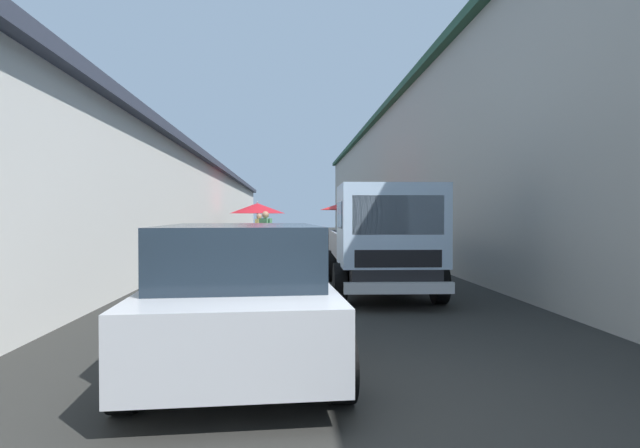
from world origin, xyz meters
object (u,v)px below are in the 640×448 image
vendor_in_shade (265,233)px  fruit_stall_far_left (257,213)px  fruit_stall_mid_lane (359,210)px  delivery_truck (383,242)px  parked_scooter (242,246)px  fruit_stall_near_left (358,211)px  hatchback_car (242,291)px  vendor_by_crates (259,231)px

vendor_in_shade → fruit_stall_far_left: bearing=6.3°
vendor_in_shade → fruit_stall_mid_lane: bearing=-70.6°
delivery_truck → parked_scooter: (8.78, 3.49, -0.59)m
fruit_stall_near_left → hatchback_car: 15.42m
fruit_stall_far_left → vendor_in_shade: 6.16m
fruit_stall_mid_lane → vendor_in_shade: fruit_stall_mid_lane is taller
fruit_stall_mid_lane → fruit_stall_near_left: 3.39m
fruit_stall_far_left → vendor_by_crates: bearing=-173.8°
vendor_by_crates → vendor_in_shade: vendor_in_shade is taller
fruit_stall_near_left → parked_scooter: size_ratio=1.41×
vendor_by_crates → vendor_in_shade: bearing=-173.7°
parked_scooter → hatchback_car: bearing=-174.6°
fruit_stall_mid_lane → delivery_truck: bearing=175.2°
hatchback_car → vendor_by_crates: bearing=2.7°
delivery_truck → vendor_in_shade: size_ratio=2.96×
fruit_stall_far_left → delivery_truck: fruit_stall_far_left is taller
delivery_truck → vendor_in_shade: 7.12m
fruit_stall_near_left → hatchback_car: fruit_stall_near_left is taller
hatchback_car → fruit_stall_near_left: bearing=-12.6°
fruit_stall_mid_lane → fruit_stall_far_left: fruit_stall_mid_lane is taller
delivery_truck → parked_scooter: delivery_truck is taller
fruit_stall_far_left → parked_scooter: (-3.96, 0.29, -1.21)m
delivery_truck → hatchback_car: bearing=149.5°
fruit_stall_far_left → delivery_truck: (-12.74, -3.20, -0.61)m
vendor_in_shade → parked_scooter: 2.39m
fruit_stall_near_left → fruit_stall_far_left: size_ratio=0.94×
fruit_stall_mid_lane → hatchback_car: bearing=165.9°
vendor_by_crates → fruit_stall_near_left: bearing=-82.2°
fruit_stall_mid_lane → vendor_by_crates: 4.65m
fruit_stall_far_left → vendor_by_crates: 2.28m
fruit_stall_near_left → vendor_in_shade: size_ratio=1.38×
hatchback_car → parked_scooter: bearing=5.4°
fruit_stall_far_left → vendor_in_shade: size_ratio=1.47×
fruit_stall_far_left → fruit_stall_mid_lane: bearing=-142.2°
vendor_by_crates → parked_scooter: 1.94m
fruit_stall_near_left → hatchback_car: bearing=167.4°
fruit_stall_mid_lane → hatchback_car: fruit_stall_mid_lane is taller
fruit_stall_far_left → fruit_stall_near_left: bearing=-110.5°
parked_scooter → vendor_by_crates: bearing=-16.1°
fruit_stall_mid_lane → vendor_by_crates: fruit_stall_mid_lane is taller
delivery_truck → fruit_stall_near_left: bearing=-5.5°
fruit_stall_mid_lane → vendor_in_shade: 3.45m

